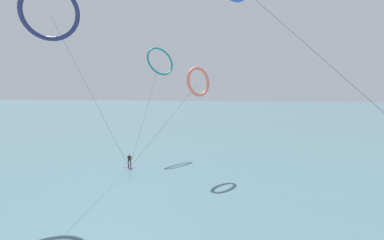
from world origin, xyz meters
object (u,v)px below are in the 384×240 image
(kite_coral, at_px, (198,82))
(kite_teal, at_px, (160,61))
(surfer_magenta, at_px, (129,162))
(kite_navy, at_px, (50,13))

(kite_coral, distance_m, kite_teal, 12.11)
(surfer_magenta, relative_size, kite_coral, 0.14)
(surfer_magenta, distance_m, kite_coral, 13.13)
(kite_coral, bearing_deg, surfer_magenta, 133.32)
(kite_navy, distance_m, kite_coral, 16.60)
(kite_coral, relative_size, kite_teal, 0.77)
(kite_navy, xyz_separation_m, kite_coral, (12.01, 9.83, -5.88))
(surfer_magenta, xyz_separation_m, kite_navy, (-3.42, -9.33, 15.79))
(kite_coral, bearing_deg, kite_navy, 169.31)
(kite_navy, relative_size, kite_teal, 1.17)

